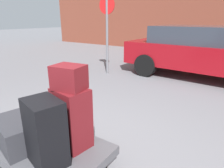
# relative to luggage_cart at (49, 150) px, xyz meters

# --- Properties ---
(luggage_cart) EXTENTS (1.27, 0.82, 0.34)m
(luggage_cart) POSITION_rel_luggage_cart_xyz_m (0.00, 0.00, 0.00)
(luggage_cart) COLOR #4C4C51
(luggage_cart) RESTS_ON ground_plane
(suitcase_maroon_stacked_top) EXTENTS (0.38, 0.32, 0.62)m
(suitcase_maroon_stacked_top) POSITION_rel_luggage_cart_xyz_m (0.22, 0.16, 0.38)
(suitcase_maroon_stacked_top) COLOR maroon
(suitcase_maroon_stacked_top) RESTS_ON luggage_cart
(suitcase_black_center) EXTENTS (0.42, 0.34, 0.62)m
(suitcase_black_center) POSITION_rel_luggage_cart_xyz_m (0.22, -0.17, 0.38)
(suitcase_black_center) COLOR black
(suitcase_black_center) RESTS_ON luggage_cart
(suitcase_olive_front_right) EXTENTS (0.56, 0.46, 0.26)m
(suitcase_olive_front_right) POSITION_rel_luggage_cart_xyz_m (-0.15, 0.18, 0.20)
(suitcase_olive_front_right) COLOR #4C5128
(suitcase_olive_front_right) RESTS_ON luggage_cart
(duffel_bag_charcoal_rear_right) EXTENTS (0.61, 0.45, 0.29)m
(duffel_bag_charcoal_rear_right) POSITION_rel_luggage_cart_xyz_m (-0.26, -0.18, 0.21)
(duffel_bag_charcoal_rear_right) COLOR #2D2D33
(duffel_bag_charcoal_rear_right) RESTS_ON luggage_cart
(duffel_bag_maroon_topmost_pile) EXTENTS (0.32, 0.27, 0.23)m
(duffel_bag_maroon_topmost_pile) POSITION_rel_luggage_cart_xyz_m (0.22, 0.16, 0.81)
(duffel_bag_maroon_topmost_pile) COLOR maroon
(duffel_bag_maroon_topmost_pile) RESTS_ON suitcase_maroon_stacked_top
(parked_car) EXTENTS (4.38, 2.09, 1.42)m
(parked_car) POSITION_rel_luggage_cart_xyz_m (0.59, 4.89, 0.49)
(parked_car) COLOR maroon
(parked_car) RESTS_ON ground_plane
(no_parking_sign) EXTENTS (0.50, 0.07, 2.22)m
(no_parking_sign) POSITION_rel_luggage_cart_xyz_m (-1.90, 3.72, 1.11)
(no_parking_sign) COLOR slate
(no_parking_sign) RESTS_ON ground_plane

